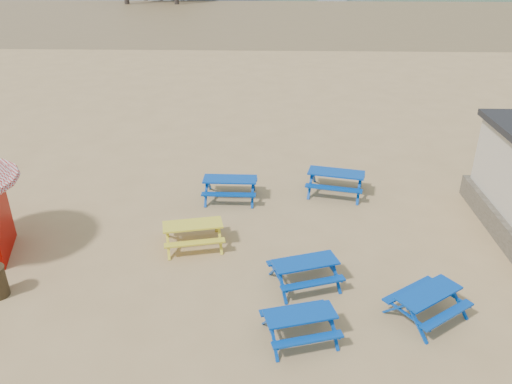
{
  "coord_description": "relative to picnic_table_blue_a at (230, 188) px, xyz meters",
  "views": [
    {
      "loc": [
        0.02,
        -12.61,
        8.06
      ],
      "look_at": [
        -0.46,
        1.5,
        1.0
      ],
      "focal_mm": 35.0,
      "sensor_mm": 36.0,
      "label": 1
    }
  ],
  "objects": [
    {
      "name": "picnic_table_blue_b",
      "position": [
        3.73,
        0.56,
        0.02
      ],
      "size": [
        2.26,
        1.97,
        0.82
      ],
      "rotation": [
        0.0,
        0.0,
        -0.22
      ],
      "color": "#003292",
      "rests_on": "ground"
    },
    {
      "name": "wet_sand",
      "position": [
        1.41,
        52.03,
        -0.38
      ],
      "size": [
        400.0,
        400.0,
        0.0
      ],
      "primitive_type": "plane",
      "color": "brown",
      "rests_on": "ground"
    },
    {
      "name": "picnic_table_blue_a",
      "position": [
        0.0,
        0.0,
        0.0
      ],
      "size": [
        1.86,
        1.51,
        0.77
      ],
      "rotation": [
        0.0,
        0.0,
        -0.01
      ],
      "color": "#003292",
      "rests_on": "ground"
    },
    {
      "name": "picnic_table_blue_f",
      "position": [
        5.19,
        -6.02,
        -0.03
      ],
      "size": [
        2.15,
        2.08,
        0.7
      ],
      "rotation": [
        0.0,
        0.0,
        0.62
      ],
      "color": "#003292",
      "rests_on": "ground"
    },
    {
      "name": "ground",
      "position": [
        1.41,
        -2.97,
        -0.39
      ],
      "size": [
        400.0,
        400.0,
        0.0
      ],
      "primitive_type": "plane",
      "color": "tan",
      "rests_on": "ground"
    },
    {
      "name": "picnic_table_blue_e",
      "position": [
        2.13,
        -6.85,
        -0.05
      ],
      "size": [
        1.89,
        1.67,
        0.67
      ],
      "rotation": [
        0.0,
        0.0,
        0.27
      ],
      "color": "#003292",
      "rests_on": "ground"
    },
    {
      "name": "picnic_table_blue_d",
      "position": [
        2.34,
        -4.85,
        -0.03
      ],
      "size": [
        2.04,
        1.83,
        0.71
      ],
      "rotation": [
        0.0,
        0.0,
        0.32
      ],
      "color": "#003292",
      "rests_on": "ground"
    },
    {
      "name": "picnic_table_yellow",
      "position": [
        -0.85,
        -3.07,
        -0.02
      ],
      "size": [
        2.0,
        1.74,
        0.73
      ],
      "rotation": [
        0.0,
        0.0,
        0.22
      ],
      "color": "gold",
      "rests_on": "ground"
    }
  ]
}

